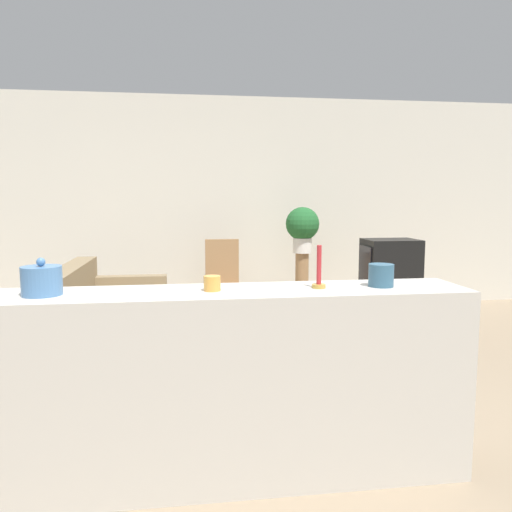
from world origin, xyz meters
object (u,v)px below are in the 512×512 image
(potted_plant, at_px, (302,226))
(decorative_bowl, at_px, (42,280))
(couch, at_px, (108,323))
(wooden_chair, at_px, (223,278))
(television, at_px, (390,267))

(potted_plant, height_order, decorative_bowl, potted_plant)
(couch, bearing_deg, decorative_bowl, -88.59)
(wooden_chair, relative_size, potted_plant, 1.74)
(wooden_chair, bearing_deg, decorative_bowl, -108.19)
(decorative_bowl, bearing_deg, couch, 91.41)
(potted_plant, bearing_deg, television, -53.29)
(couch, height_order, wooden_chair, wooden_chair)
(couch, bearing_deg, wooden_chair, 44.08)
(wooden_chair, distance_m, decorative_bowl, 3.53)
(potted_plant, distance_m, decorative_bowl, 3.91)
(decorative_bowl, bearing_deg, potted_plant, 58.59)
(wooden_chair, distance_m, potted_plant, 1.12)
(wooden_chair, bearing_deg, television, -29.16)
(couch, relative_size, decorative_bowl, 9.38)
(television, height_order, wooden_chair, television)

